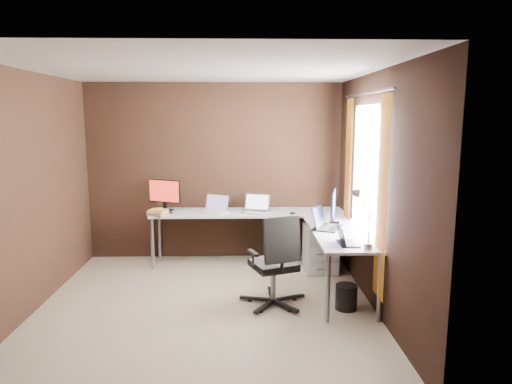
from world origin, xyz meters
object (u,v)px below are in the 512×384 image
monitor_left (165,193)px  book_stack (158,212)px  monitor_right (333,205)px  laptop_black_big (324,223)px  laptop_white (215,209)px  laptop_black_small (346,240)px  wastebasket (346,297)px  desk_lamp (361,211)px  laptop_silver (256,208)px  drawer_pedestal (320,248)px  office_chair (275,279)px

monitor_left → book_stack: bearing=-73.5°
monitor_right → monitor_left: bearing=82.2°
monitor_right → laptop_black_big: (-0.14, -0.19, -0.18)m
monitor_left → laptop_white: bearing=13.7°
monitor_left → monitor_right: size_ratio=0.92×
monitor_right → laptop_white: size_ratio=1.21×
monitor_left → monitor_right: bearing=2.4°
laptop_black_small → wastebasket: laptop_black_small is taller
desk_lamp → monitor_right: bearing=112.2°
laptop_black_small → wastebasket: 0.64m
laptop_silver → wastebasket: (0.92, -1.58, -0.65)m
drawer_pedestal → laptop_white: bearing=167.2°
monitor_left → laptop_black_small: (2.15, -1.76, -0.20)m
laptop_white → laptop_black_big: size_ratio=0.86×
book_stack → monitor_left: bearing=82.2°
book_stack → monitor_right: bearing=-14.5°
monitor_left → laptop_black_small: 2.78m
monitor_right → office_chair: size_ratio=0.50×
laptop_silver → wastebasket: bearing=-38.7°
laptop_white → laptop_silver: 0.56m
wastebasket → laptop_white: bearing=133.3°
laptop_white → laptop_black_big: laptop_black_big is taller
drawer_pedestal → book_stack: 2.22m
monitor_right → laptop_white: monitor_right is taller
drawer_pedestal → monitor_right: 0.80m
drawer_pedestal → desk_lamp: bearing=-83.8°
laptop_silver → book_stack: (-1.31, -0.17, -0.02)m
book_stack → laptop_white: bearing=12.9°
laptop_white → laptop_black_big: bearing=-7.2°
laptop_white → wastebasket: 2.26m
laptop_silver → office_chair: office_chair is taller
laptop_black_small → wastebasket: (0.04, 0.05, -0.64)m
office_chair → wastebasket: (0.76, -0.12, -0.16)m
laptop_black_big → book_stack: (-2.09, 0.77, -0.02)m
office_chair → laptop_black_big: bearing=19.1°
laptop_silver → desk_lamp: bearing=-38.9°
monitor_right → laptop_silver: size_ratio=1.16×
desk_lamp → laptop_silver: bearing=137.3°
monitor_right → book_stack: size_ratio=1.64×
laptop_silver → laptop_black_big: (0.78, -0.94, 0.00)m
laptop_black_small → desk_lamp: (0.12, -0.11, 0.33)m
drawer_pedestal → laptop_white: size_ratio=1.44×
laptop_white → office_chair: size_ratio=0.41×
laptop_white → laptop_black_big: 1.64m
laptop_silver → laptop_black_big: 1.22m
laptop_black_small → office_chair: size_ratio=0.28×
laptop_white → wastebasket: laptop_white is taller
laptop_white → laptop_black_small: bearing=-20.5°
monitor_left → laptop_black_big: bearing=-3.3°
laptop_black_big → wastebasket: laptop_black_big is taller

